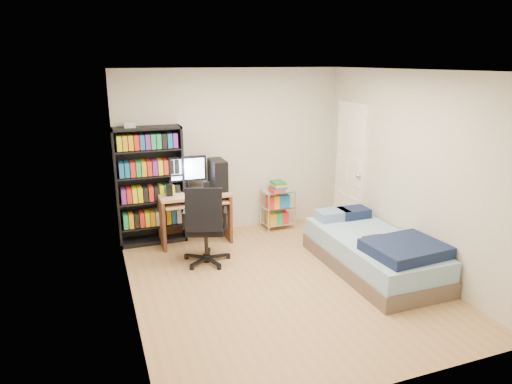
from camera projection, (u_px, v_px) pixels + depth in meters
name	position (u px, v px, depth m)	size (l,w,h in m)	color
room	(283.00, 183.00, 5.22)	(3.58, 4.08, 2.58)	#AA8555
media_shelf	(150.00, 185.00, 6.55)	(0.96, 0.32, 1.79)	black
computer_desk	(200.00, 196.00, 6.71)	(1.01, 0.59, 1.27)	tan
office_chair	(206.00, 239.00, 5.99)	(0.81, 0.81, 1.08)	black
wire_cart	(278.00, 198.00, 7.24)	(0.49, 0.36, 0.77)	white
bed	(374.00, 252.00, 5.81)	(1.00, 2.00, 0.57)	brown
door	(350.00, 168.00, 7.08)	(0.12, 0.80, 2.00)	white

